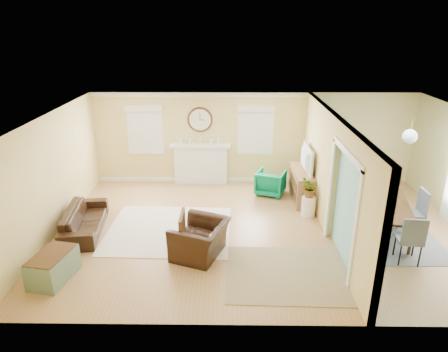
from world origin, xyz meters
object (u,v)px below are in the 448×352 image
at_px(eames_chair, 200,239).
at_px(green_chair, 271,182).
at_px(credenza, 302,185).
at_px(dining_table, 382,218).
at_px(sofa, 85,220).

distance_m(eames_chair, green_chair, 3.51).
height_order(credenza, dining_table, credenza).
distance_m(credenza, dining_table, 2.29).
xyz_separation_m(sofa, eames_chair, (2.64, -0.94, 0.08)).
distance_m(eames_chair, dining_table, 4.08).
xyz_separation_m(sofa, dining_table, (6.60, 0.06, 0.07)).
relative_size(eames_chair, dining_table, 0.55).
bearing_deg(eames_chair, sofa, -89.07).
xyz_separation_m(sofa, credenza, (5.12, 1.81, 0.12)).
relative_size(sofa, credenza, 1.28).
bearing_deg(dining_table, eames_chair, 115.90).
distance_m(sofa, green_chair, 4.84).
relative_size(eames_chair, credenza, 0.74).
height_order(sofa, credenza, credenza).
bearing_deg(eames_chair, credenza, 158.54).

